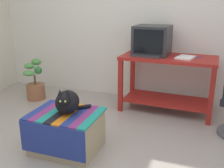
{
  "coord_description": "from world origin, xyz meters",
  "views": [
    {
      "loc": [
        0.98,
        -1.93,
        1.48
      ],
      "look_at": [
        -0.01,
        0.85,
        0.55
      ],
      "focal_mm": 41.98,
      "sensor_mm": 36.0,
      "label": 1
    }
  ],
  "objects": [
    {
      "name": "cat",
      "position": [
        -0.25,
        0.2,
        0.53
      ],
      "size": [
        0.34,
        0.39,
        0.28
      ],
      "rotation": [
        0.0,
        0.0,
        0.28
      ],
      "color": "black",
      "rests_on": "ottoman_with_blanket"
    },
    {
      "name": "back_wall",
      "position": [
        0.0,
        2.05,
        1.3
      ],
      "size": [
        8.0,
        0.1,
        2.6
      ],
      "primitive_type": "cube",
      "color": "silver",
      "rests_on": "ground_plane"
    },
    {
      "name": "tv_monitor",
      "position": [
        0.29,
        1.67,
        0.97
      ],
      "size": [
        0.49,
        0.49,
        0.4
      ],
      "rotation": [
        0.0,
        0.0,
        -0.04
      ],
      "color": "#28282B",
      "rests_on": "desk"
    },
    {
      "name": "desk",
      "position": [
        0.54,
        1.6,
        0.53
      ],
      "size": [
        1.29,
        0.68,
        0.78
      ],
      "rotation": [
        0.0,
        0.0,
        -0.04
      ],
      "color": "maroon",
      "rests_on": "ground_plane"
    },
    {
      "name": "book",
      "position": [
        0.76,
        1.54,
        0.79
      ],
      "size": [
        0.26,
        0.31,
        0.02
      ],
      "primitive_type": "cube",
      "rotation": [
        0.0,
        0.0,
        -0.24
      ],
      "color": "white",
      "rests_on": "desk"
    },
    {
      "name": "potted_plant",
      "position": [
        -1.48,
        1.36,
        0.24
      ],
      "size": [
        0.32,
        0.38,
        0.63
      ],
      "color": "brown",
      "rests_on": "ground_plane"
    },
    {
      "name": "pen",
      "position": [
        0.92,
        1.64,
        0.78
      ],
      "size": [
        0.1,
        0.11,
        0.01
      ],
      "primitive_type": "cylinder",
      "rotation": [
        0.0,
        1.57,
        0.8
      ],
      "color": "#2351B2",
      "rests_on": "desk"
    },
    {
      "name": "ground_plane",
      "position": [
        0.0,
        0.0,
        0.0
      ],
      "size": [
        14.0,
        14.0,
        0.0
      ],
      "primitive_type": "plane",
      "color": "#9E9389"
    },
    {
      "name": "ottoman_with_blanket",
      "position": [
        -0.28,
        0.2,
        0.21
      ],
      "size": [
        0.69,
        0.57,
        0.41
      ],
      "color": "tan",
      "rests_on": "ground_plane"
    },
    {
      "name": "keyboard",
      "position": [
        0.25,
        1.47,
        0.79
      ],
      "size": [
        0.41,
        0.18,
        0.02
      ],
      "primitive_type": "cube",
      "rotation": [
        0.0,
        0.0,
        -0.07
      ],
      "color": "#333338",
      "rests_on": "desk"
    }
  ]
}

